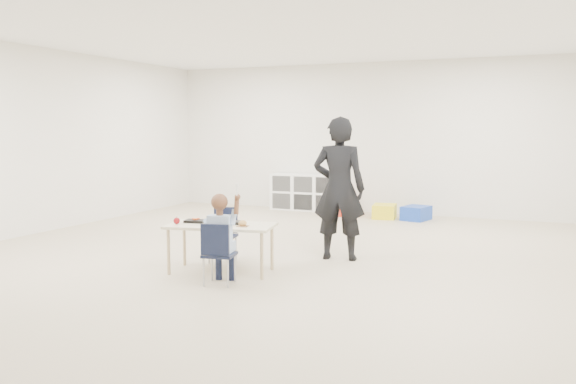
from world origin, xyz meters
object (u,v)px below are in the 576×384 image
at_px(adult, 339,189).
at_px(child, 219,235).
at_px(chair_near, 219,253).
at_px(cubby_shelf, 307,192).
at_px(table, 221,248).

bearing_deg(adult, child, 56.47).
xyz_separation_m(chair_near, child, (0.00, 0.00, 0.18)).
bearing_deg(cubby_shelf, adult, -63.45).
height_order(chair_near, adult, adult).
distance_m(table, child, 0.58).
bearing_deg(chair_near, adult, 54.36).
distance_m(cubby_shelf, adult, 4.46).
relative_size(table, adult, 0.73).
bearing_deg(adult, table, 40.32).
distance_m(chair_near, adult, 1.86).
bearing_deg(adult, chair_near, 56.47).
bearing_deg(chair_near, child, -11.37).
height_order(chair_near, cubby_shelf, cubby_shelf).
bearing_deg(cubby_shelf, chair_near, -77.37).
bearing_deg(child, chair_near, 168.63).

